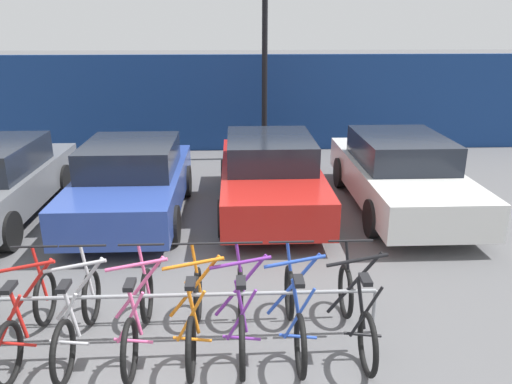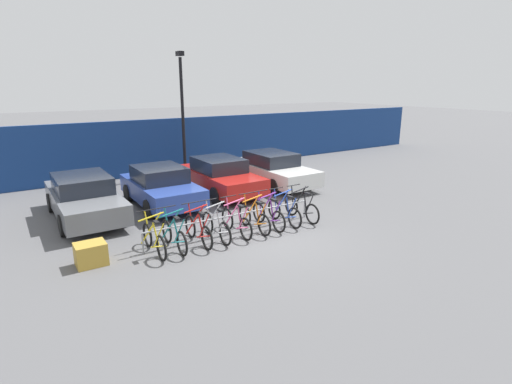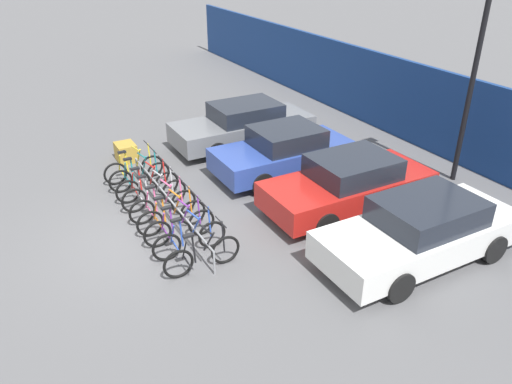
% 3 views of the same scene
% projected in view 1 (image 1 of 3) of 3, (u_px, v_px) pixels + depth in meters
% --- Properties ---
extents(ground_plane, '(120.00, 120.00, 0.00)m').
position_uv_depth(ground_plane, '(195.00, 376.00, 5.10)').
color(ground_plane, '#59595B').
extents(hoarding_wall, '(36.00, 0.16, 2.60)m').
position_uv_depth(hoarding_wall, '(218.00, 103.00, 13.65)').
color(hoarding_wall, navy).
rests_on(hoarding_wall, ground).
extents(bike_rack, '(5.37, 0.04, 0.57)m').
position_uv_depth(bike_rack, '(139.00, 300.00, 5.54)').
color(bike_rack, gray).
rests_on(bike_rack, ground).
extents(bicycle_red, '(0.68, 1.71, 1.05)m').
position_uv_depth(bicycle_red, '(28.00, 320.00, 5.40)').
color(bicycle_red, black).
rests_on(bicycle_red, ground).
extents(bicycle_silver, '(0.68, 1.71, 1.05)m').
position_uv_depth(bicycle_silver, '(78.00, 318.00, 5.42)').
color(bicycle_silver, black).
rests_on(bicycle_silver, ground).
extents(bicycle_pink, '(0.68, 1.71, 1.05)m').
position_uv_depth(bicycle_pink, '(139.00, 317.00, 5.45)').
color(bicycle_pink, black).
rests_on(bicycle_pink, ground).
extents(bicycle_orange, '(0.68, 1.71, 1.05)m').
position_uv_depth(bicycle_orange, '(195.00, 316.00, 5.47)').
color(bicycle_orange, black).
rests_on(bicycle_orange, ground).
extents(bicycle_purple, '(0.68, 1.71, 1.05)m').
position_uv_depth(bicycle_purple, '(241.00, 314.00, 5.49)').
color(bicycle_purple, black).
rests_on(bicycle_purple, ground).
extents(bicycle_blue, '(0.68, 1.71, 1.05)m').
position_uv_depth(bicycle_blue, '(294.00, 313.00, 5.52)').
color(bicycle_blue, black).
rests_on(bicycle_blue, ground).
extents(bicycle_black, '(0.68, 1.71, 1.05)m').
position_uv_depth(bicycle_black, '(356.00, 312.00, 5.55)').
color(bicycle_black, black).
rests_on(bicycle_black, ground).
extents(car_blue, '(1.91, 4.02, 1.40)m').
position_uv_depth(car_blue, '(132.00, 181.00, 9.02)').
color(car_blue, '#2D479E').
rests_on(car_blue, ground).
extents(car_red, '(1.91, 4.35, 1.40)m').
position_uv_depth(car_red, '(270.00, 174.00, 9.44)').
color(car_red, red).
rests_on(car_red, ground).
extents(car_white, '(1.91, 4.56, 1.40)m').
position_uv_depth(car_white, '(400.00, 173.00, 9.51)').
color(car_white, silver).
rests_on(car_white, ground).
extents(lamp_post, '(0.24, 0.44, 5.57)m').
position_uv_depth(lamp_post, '(265.00, 34.00, 12.16)').
color(lamp_post, black).
rests_on(lamp_post, ground).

